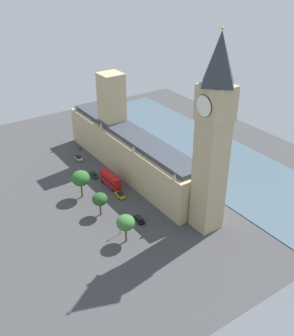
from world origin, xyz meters
TOP-DOWN VIEW (x-y plane):
  - ground_plane at (0.00, 0.00)m, footprint 145.13×145.13m
  - river_thames at (-34.38, 0.00)m, footprint 38.25×130.62m
  - parliament_building at (-1.99, -1.76)m, footprint 13.45×75.13m
  - clock_tower at (-2.19, 41.82)m, footprint 8.42×8.42m
  - car_silver_by_river_gate at (11.17, -19.25)m, footprint 2.05×4.11m
  - car_dark_green_midblock at (12.41, -4.01)m, footprint 1.96×4.44m
  - double_decker_bus_corner at (10.45, 5.14)m, footprint 2.82×10.55m
  - car_yellow_cab_trailing at (11.37, 13.33)m, footprint 2.04×4.40m
  - car_black_far_end at (13.56, 28.74)m, footprint 2.01×4.66m
  - pedestrian_near_tower at (6.89, -26.82)m, footprint 0.60×0.50m
  - plane_tree_leading at (21.93, 34.40)m, footprint 5.39×5.39m
  - plane_tree_opposite_hall at (21.73, 18.57)m, footprint 4.86×4.86m
  - plane_tree_kerbside at (22.00, 5.83)m, footprint 6.14×6.14m
  - street_lamp_under_trees at (21.72, 30.62)m, footprint 0.56×0.56m

SIDE VIEW (x-z plane):
  - ground_plane at x=0.00m, z-range 0.00..0.00m
  - river_thames at x=-34.38m, z-range 0.00..0.25m
  - pedestrian_near_tower at x=6.89m, z-range -0.08..1.59m
  - car_silver_by_river_gate at x=11.17m, z-range 0.02..1.76m
  - car_dark_green_midblock at x=12.41m, z-range 0.02..1.76m
  - car_black_far_end at x=13.56m, z-range 0.02..1.76m
  - car_yellow_cab_trailing at x=11.37m, z-range 0.02..1.76m
  - double_decker_bus_corner at x=10.45m, z-range 0.26..5.01m
  - street_lamp_under_trees at x=21.72m, z-range 1.21..7.10m
  - plane_tree_opposite_hall at x=21.73m, z-range 1.89..9.91m
  - plane_tree_leading at x=21.93m, z-range 2.17..11.19m
  - plane_tree_kerbside at x=22.00m, z-range 2.38..12.45m
  - parliament_building at x=-1.99m, z-range -8.19..26.54m
  - clock_tower at x=-2.19m, z-range 1.04..60.13m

